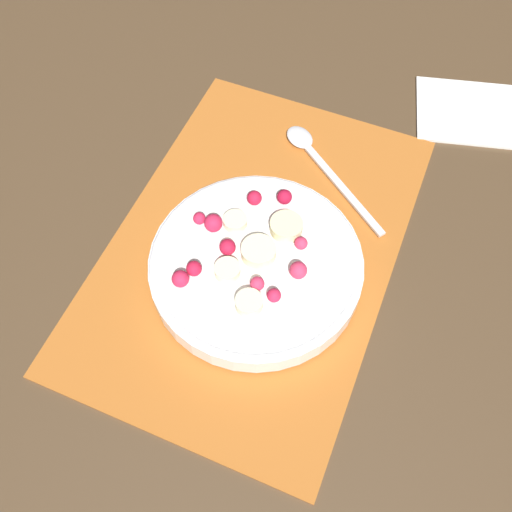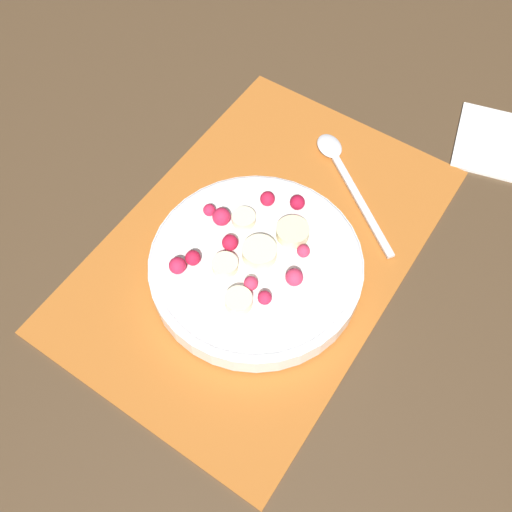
% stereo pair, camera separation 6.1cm
% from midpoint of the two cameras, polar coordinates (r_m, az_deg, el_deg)
% --- Properties ---
extents(ground_plane, '(3.00, 3.00, 0.00)m').
position_cam_midpoint_polar(ground_plane, '(0.66, 3.06, 0.66)').
color(ground_plane, '#4C3823').
extents(placemat, '(0.47, 0.31, 0.01)m').
position_cam_midpoint_polar(placemat, '(0.66, 3.07, 0.79)').
color(placemat, '#B26023').
rests_on(placemat, ground_plane).
extents(fruit_bowl, '(0.23, 0.23, 0.05)m').
position_cam_midpoint_polar(fruit_bowl, '(0.62, 2.76, -1.05)').
color(fruit_bowl, white).
rests_on(fruit_bowl, placemat).
extents(spoon, '(0.13, 0.17, 0.01)m').
position_cam_midpoint_polar(spoon, '(0.73, 10.86, 8.60)').
color(spoon, silver).
rests_on(spoon, placemat).
extents(napkin, '(0.15, 0.16, 0.01)m').
position_cam_midpoint_polar(napkin, '(0.83, 26.14, 9.75)').
color(napkin, white).
rests_on(napkin, ground_plane).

